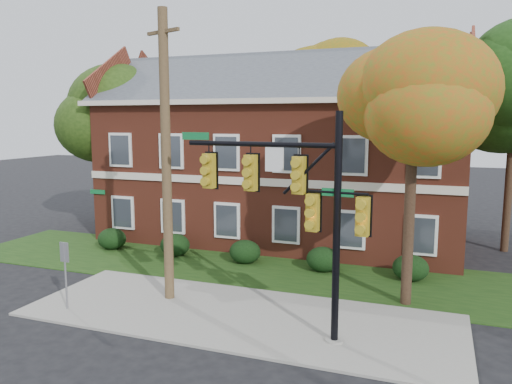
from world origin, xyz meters
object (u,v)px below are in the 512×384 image
(apartment_building, at_px, (281,145))
(hedge_left, at_px, (175,245))
(traffic_signal, at_px, (297,200))
(tree_far_rear, at_px, (337,80))
(sign_post, at_px, (65,265))
(hedge_far_left, at_px, (112,239))
(utility_pole, at_px, (166,157))
(hedge_far_right, at_px, (411,268))
(tree_near_right, at_px, (421,108))
(hedge_right, at_px, (323,259))
(tree_left_rear, at_px, (112,113))
(hedge_center, at_px, (245,252))

(apartment_building, height_order, hedge_left, apartment_building)
(traffic_signal, bearing_deg, apartment_building, 114.18)
(tree_far_rear, distance_m, sign_post, 22.09)
(hedge_far_left, distance_m, utility_pole, 9.18)
(hedge_left, xyz_separation_m, sign_post, (-0.00, -7.20, 1.06))
(hedge_far_right, relative_size, utility_pole, 0.14)
(hedge_far_left, distance_m, hedge_far_right, 14.00)
(tree_near_right, distance_m, sign_post, 12.65)
(hedge_left, height_order, tree_near_right, tree_near_right)
(utility_pole, relative_size, sign_post, 4.25)
(tree_near_right, bearing_deg, hedge_left, 165.19)
(hedge_right, bearing_deg, traffic_signal, -84.29)
(tree_near_right, bearing_deg, tree_far_rear, 110.27)
(tree_left_rear, bearing_deg, hedge_center, -23.04)
(tree_far_rear, distance_m, utility_pole, 18.72)
(hedge_left, relative_size, traffic_signal, 0.21)
(hedge_left, relative_size, tree_left_rear, 0.16)
(hedge_far_right, bearing_deg, tree_far_rear, 113.37)
(hedge_left, distance_m, utility_pole, 7.31)
(apartment_building, distance_m, hedge_far_right, 9.82)
(hedge_right, xyz_separation_m, tree_near_right, (3.72, -2.83, 6.14))
(hedge_right, height_order, hedge_far_right, same)
(traffic_signal, bearing_deg, hedge_right, 100.44)
(tree_left_rear, bearing_deg, tree_far_rear, 38.97)
(hedge_far_right, bearing_deg, traffic_signal, -113.67)
(tree_near_right, height_order, utility_pole, utility_pole)
(hedge_right, height_order, sign_post, sign_post)
(hedge_center, xyz_separation_m, hedge_far_right, (7.00, 0.00, 0.00))
(traffic_signal, height_order, sign_post, traffic_signal)
(apartment_building, xyz_separation_m, tree_near_right, (7.22, -8.09, 1.68))
(utility_pole, bearing_deg, tree_near_right, 36.02)
(hedge_center, bearing_deg, tree_left_rear, 156.96)
(hedge_center, xyz_separation_m, traffic_signal, (4.15, -6.50, 3.52))
(apartment_building, xyz_separation_m, hedge_right, (3.50, -5.25, -4.46))
(hedge_center, xyz_separation_m, tree_near_right, (7.22, -2.83, 6.14))
(utility_pole, bearing_deg, hedge_left, 137.81)
(hedge_right, height_order, tree_far_rear, tree_far_rear)
(tree_far_rear, xyz_separation_m, utility_pole, (-2.18, -18.20, -3.81))
(hedge_left, bearing_deg, hedge_center, 0.00)
(utility_pole, bearing_deg, tree_far_rear, 103.45)
(tree_near_right, height_order, sign_post, tree_near_right)
(hedge_right, relative_size, tree_left_rear, 0.16)
(apartment_building, distance_m, hedge_left, 7.73)
(tree_left_rear, bearing_deg, hedge_far_left, -56.58)
(hedge_center, relative_size, tree_left_rear, 0.16)
(apartment_building, relative_size, hedge_center, 13.43)
(hedge_center, distance_m, tree_left_rear, 12.23)
(apartment_building, height_order, utility_pole, utility_pole)
(tree_near_right, distance_m, tree_far_rear, 17.12)
(utility_pole, xyz_separation_m, sign_post, (-2.66, -2.10, -3.45))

